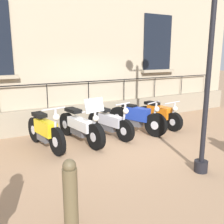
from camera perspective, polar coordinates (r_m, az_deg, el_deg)
name	(u,v)px	position (r m, az deg, el deg)	size (l,w,h in m)	color
ground_plane	(117,141)	(7.33, 1.06, -6.53)	(60.00, 60.00, 0.00)	#9E7A5B
building_facade	(82,24)	(9.00, -6.64, 18.88)	(0.82, 13.40, 7.02)	tan
motorcycle_yellow	(45,132)	(6.90, -14.61, -4.22)	(1.99, 0.63, 1.16)	black
motorcycle_white	(80,127)	(7.22, -7.03, -3.30)	(2.22, 0.67, 1.34)	black
motorcycle_silver	(110,123)	(7.65, -0.50, -2.52)	(1.93, 0.67, 1.09)	black
motorcycle_blue	(137,118)	(8.09, 5.49, -1.40)	(2.06, 0.94, 1.04)	black
motorcycle_orange	(159,115)	(8.80, 10.34, -0.59)	(1.93, 0.72, 0.93)	black
lamppost	(214,6)	(5.40, 21.77, 21.12)	(0.31, 1.01, 5.12)	black
bollard	(70,193)	(3.82, -9.25, -17.35)	(0.21, 0.21, 1.03)	brown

